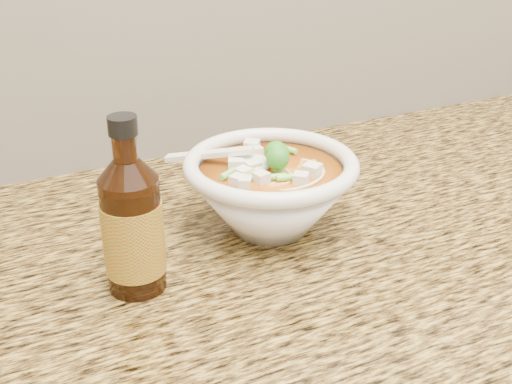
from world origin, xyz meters
name	(u,v)px	position (x,y,z in m)	size (l,w,h in m)	color
counter_slab	(366,232)	(0.00, 1.68, 0.88)	(4.00, 0.68, 0.04)	olive
soup_bowl	(270,192)	(-0.12, 1.71, 0.95)	(0.21, 0.21, 0.12)	white
hot_sauce_bottle	(133,227)	(-0.31, 1.66, 0.97)	(0.06, 0.06, 0.19)	black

